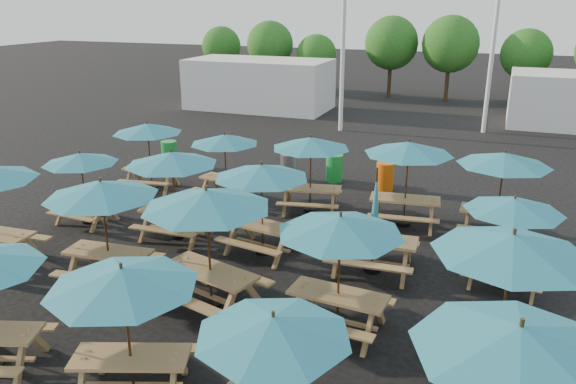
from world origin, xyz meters
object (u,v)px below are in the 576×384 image
at_px(picnic_unit_6, 172,163).
at_px(waste_bin_1, 289,167).
at_px(waste_bin_2, 334,168).
at_px(picnic_unit_19, 504,163).
at_px(picnic_unit_7, 225,142).
at_px(picnic_unit_16, 518,348).
at_px(picnic_unit_18, 514,209).
at_px(picnic_unit_3, 148,131).
at_px(picnic_unit_15, 408,152).
at_px(picnic_unit_13, 340,230).
at_px(picnic_unit_12, 273,333).
at_px(picnic_unit_5, 102,194).
at_px(waste_bin_3, 385,177).
at_px(picnic_unit_17, 512,251).
at_px(waste_bin_0, 169,153).
at_px(picnic_unit_8, 123,284).
at_px(picnic_unit_10, 262,176).
at_px(picnic_unit_14, 374,230).
at_px(picnic_unit_11, 311,146).
at_px(picnic_unit_2, 81,162).
at_px(picnic_unit_9, 207,205).

height_order(picnic_unit_6, waste_bin_1, picnic_unit_6).
bearing_deg(waste_bin_2, picnic_unit_19, -31.53).
bearing_deg(picnic_unit_7, picnic_unit_16, -37.37).
height_order(picnic_unit_6, picnic_unit_18, picnic_unit_6).
xyz_separation_m(picnic_unit_16, picnic_unit_19, (-0.24, 8.65, -0.13)).
distance_m(picnic_unit_3, picnic_unit_19, 10.83).
relative_size(picnic_unit_18, picnic_unit_19, 0.96).
xyz_separation_m(picnic_unit_6, picnic_unit_15, (5.49, 3.01, 0.04)).
relative_size(picnic_unit_7, picnic_unit_13, 0.97).
bearing_deg(picnic_unit_12, waste_bin_2, 110.83).
distance_m(picnic_unit_6, picnic_unit_19, 8.44).
bearing_deg(picnic_unit_5, waste_bin_3, 58.28).
bearing_deg(picnic_unit_19, picnic_unit_17, -86.64).
distance_m(picnic_unit_17, waste_bin_0, 15.03).
distance_m(picnic_unit_8, waste_bin_0, 13.48).
height_order(picnic_unit_17, picnic_unit_18, picnic_unit_17).
bearing_deg(picnic_unit_7, picnic_unit_6, -78.16).
xyz_separation_m(picnic_unit_10, picnic_unit_15, (2.98, 3.09, 0.09)).
relative_size(picnic_unit_12, picnic_unit_15, 0.91).
distance_m(picnic_unit_17, picnic_unit_18, 3.23).
bearing_deg(picnic_unit_14, waste_bin_1, 123.07).
height_order(picnic_unit_14, waste_bin_1, picnic_unit_14).
distance_m(picnic_unit_11, picnic_unit_14, 4.21).
bearing_deg(waste_bin_1, picnic_unit_5, -96.80).
bearing_deg(picnic_unit_6, picnic_unit_2, 177.61).
xyz_separation_m(picnic_unit_2, waste_bin_0, (-0.95, 5.87, -1.33)).
relative_size(picnic_unit_3, picnic_unit_9, 0.81).
bearing_deg(picnic_unit_6, picnic_unit_16, -36.64).
xyz_separation_m(picnic_unit_11, picnic_unit_13, (2.51, -5.84, 0.06)).
height_order(picnic_unit_8, picnic_unit_15, picnic_unit_15).
bearing_deg(picnic_unit_12, picnic_unit_11, 113.96).
relative_size(picnic_unit_6, waste_bin_0, 2.57).
distance_m(picnic_unit_6, picnic_unit_13, 5.89).
distance_m(waste_bin_0, waste_bin_2, 6.43).
relative_size(picnic_unit_11, picnic_unit_12, 1.11).
bearing_deg(picnic_unit_16, picnic_unit_5, 168.36).
distance_m(picnic_unit_18, waste_bin_3, 6.95).
bearing_deg(picnic_unit_12, picnic_unit_7, 128.72).
distance_m(picnic_unit_11, waste_bin_3, 3.59).
height_order(picnic_unit_13, waste_bin_1, picnic_unit_13).
height_order(picnic_unit_15, picnic_unit_19, picnic_unit_15).
distance_m(picnic_unit_6, picnic_unit_14, 5.39).
relative_size(picnic_unit_3, picnic_unit_12, 1.05).
height_order(picnic_unit_8, picnic_unit_9, picnic_unit_9).
bearing_deg(waste_bin_1, picnic_unit_19, -22.59).
height_order(picnic_unit_8, waste_bin_0, picnic_unit_8).
distance_m(picnic_unit_10, picnic_unit_12, 6.45).
bearing_deg(waste_bin_1, picnic_unit_16, -58.20).
bearing_deg(picnic_unit_14, picnic_unit_7, 145.95).
distance_m(picnic_unit_5, picnic_unit_14, 6.03).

